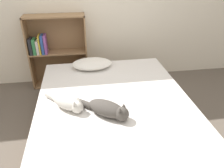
{
  "coord_description": "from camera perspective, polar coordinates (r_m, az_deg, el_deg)",
  "views": [
    {
      "loc": [
        -0.3,
        -1.83,
        1.71
      ],
      "look_at": [
        0.0,
        0.15,
        0.57
      ],
      "focal_mm": 35.0,
      "sensor_mm": 36.0,
      "label": 1
    }
  ],
  "objects": [
    {
      "name": "ground_plane",
      "position": [
        2.52,
        0.54,
        -13.04
      ],
      "size": [
        8.0,
        8.0,
        0.0
      ],
      "primitive_type": "plane",
      "color": "brown"
    },
    {
      "name": "bed",
      "position": [
        2.37,
        0.56,
        -8.93
      ],
      "size": [
        1.59,
        2.02,
        0.47
      ],
      "color": "#99754C",
      "rests_on": "ground_plane"
    },
    {
      "name": "pillow",
      "position": [
        2.89,
        -5.26,
        5.31
      ],
      "size": [
        0.52,
        0.35,
        0.11
      ],
      "color": "white",
      "rests_on": "bed"
    },
    {
      "name": "cat_light",
      "position": [
        2.13,
        -11.56,
        -4.59
      ],
      "size": [
        0.41,
        0.42,
        0.14
      ],
      "rotation": [
        0.0,
        0.0,
        5.47
      ],
      "color": "beige",
      "rests_on": "bed"
    },
    {
      "name": "cat_dark",
      "position": [
        1.99,
        -1.04,
        -6.57
      ],
      "size": [
        0.48,
        0.42,
        0.15
      ],
      "rotation": [
        0.0,
        0.0,
        5.6
      ],
      "color": "#47423D",
      "rests_on": "bed"
    },
    {
      "name": "bookshelf",
      "position": [
        3.37,
        -14.53,
        8.62
      ],
      "size": [
        0.83,
        0.26,
        1.06
      ],
      "color": "#8E6B47",
      "rests_on": "ground_plane"
    }
  ]
}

